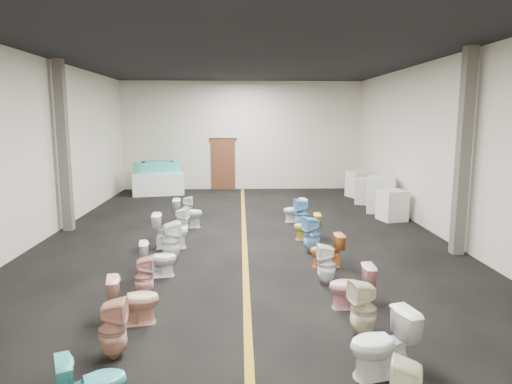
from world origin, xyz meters
TOP-DOWN VIEW (x-y plane):
  - floor at (0.00, 0.00)m, footprint 16.00×16.00m
  - ceiling at (0.00, 0.00)m, footprint 16.00×16.00m
  - wall_back at (0.00, 8.00)m, footprint 10.00×0.00m
  - wall_front at (0.00, -8.00)m, footprint 10.00×0.00m
  - wall_left at (-5.00, 0.00)m, footprint 0.00×16.00m
  - wall_right at (5.00, 0.00)m, footprint 0.00×16.00m
  - aisle_stripe at (0.00, 0.00)m, footprint 0.12×15.60m
  - back_door at (-0.80, 7.94)m, footprint 1.00×0.10m
  - door_frame at (-0.80, 7.95)m, footprint 1.15×0.08m
  - column_left at (-4.75, 1.00)m, footprint 0.25×0.25m
  - column_right at (4.75, -1.50)m, footprint 0.25×0.25m
  - display_table at (-3.34, 6.69)m, footprint 2.12×1.37m
  - bathtub at (-3.34, 6.69)m, footprint 1.81×1.01m
  - appliance_crate_a at (4.40, 1.86)m, footprint 0.85×0.85m
  - appliance_crate_b at (4.40, 3.04)m, footprint 1.01×1.01m
  - appliance_crate_c at (4.40, 4.50)m, footprint 1.02×1.02m
  - appliance_crate_d at (4.40, 5.90)m, footprint 0.88×0.88m
  - toilet_left_0 at (-1.61, -6.92)m, footprint 0.78×0.63m
  - toilet_left_1 at (-1.72, -5.77)m, footprint 0.39×0.38m
  - toilet_left_2 at (-1.68, -4.81)m, footprint 0.80×0.56m
  - toilet_left_3 at (-1.73, -3.78)m, footprint 0.38×0.37m
  - toilet_left_4 at (-1.67, -2.77)m, footprint 0.74×0.50m
  - toilet_left_5 at (-1.58, -1.84)m, footprint 0.52×0.52m
  - toilet_left_6 at (-1.72, -0.84)m, footprint 0.84×0.52m
  - toilet_left_7 at (-1.61, 0.20)m, footprint 0.41×0.40m
  - toilet_left_8 at (-1.55, 1.17)m, footprint 0.81×0.47m
  - toilet_left_9 at (-1.69, 2.17)m, footprint 0.32×0.31m
  - toilet_right_1 at (1.55, -6.31)m, footprint 0.87×0.63m
  - toilet_right_2 at (1.60, -5.31)m, footprint 0.43×0.43m
  - toilet_right_3 at (1.66, -4.37)m, footprint 0.71×0.41m
  - toilet_right_4 at (1.47, -3.28)m, footprint 0.36×0.35m
  - toilet_right_5 at (1.65, -2.33)m, footprint 0.71×0.44m
  - toilet_right_6 at (1.51, -1.33)m, footprint 0.48×0.47m
  - toilet_right_7 at (1.56, -0.24)m, footprint 0.66×0.38m
  - toilet_right_8 at (1.57, 0.77)m, footprint 0.46×0.45m
  - toilet_right_9 at (1.49, 1.75)m, footprint 0.74×0.52m

SIDE VIEW (x-z plane):
  - floor at x=0.00m, z-range 0.00..0.00m
  - aisle_stripe at x=0.00m, z-range 0.00..0.01m
  - toilet_right_7 at x=1.56m, z-range 0.00..0.67m
  - toilet_right_9 at x=1.49m, z-range 0.00..0.68m
  - toilet_right_5 at x=1.65m, z-range 0.00..0.69m
  - toilet_left_0 at x=-1.61m, z-range 0.00..0.69m
  - toilet_left_9 at x=-1.69m, z-range 0.00..0.70m
  - toilet_left_4 at x=-1.67m, z-range 0.00..0.70m
  - toilet_left_3 at x=-1.73m, z-range 0.00..0.71m
  - toilet_right_3 at x=1.66m, z-range 0.00..0.72m
  - toilet_left_7 at x=-1.61m, z-range 0.00..0.74m
  - toilet_left_2 at x=-1.68m, z-range 0.00..0.74m
  - toilet_right_4 at x=1.47m, z-range 0.00..0.75m
  - toilet_left_1 at x=-1.72m, z-range 0.00..0.78m
  - toilet_right_1 at x=1.55m, z-range 0.00..0.80m
  - toilet_right_2 at x=1.60m, z-range 0.00..0.81m
  - toilet_left_8 at x=-1.55m, z-range 0.00..0.81m
  - toilet_left_6 at x=-1.72m, z-range 0.00..0.83m
  - toilet_right_6 at x=1.51m, z-range 0.00..0.83m
  - toilet_left_5 at x=-1.58m, z-range 0.00..0.86m
  - toilet_right_8 at x=1.57m, z-range 0.00..0.86m
  - display_table at x=-3.34m, z-range 0.00..0.87m
  - appliance_crate_c at x=4.40m, z-range 0.00..0.89m
  - appliance_crate_a at x=4.40m, z-range 0.00..0.90m
  - appliance_crate_d at x=4.40m, z-range 0.00..0.98m
  - appliance_crate_b at x=4.40m, z-range 0.00..1.14m
  - back_door at x=-0.80m, z-range 0.00..2.10m
  - bathtub at x=-3.34m, z-range 0.79..1.34m
  - door_frame at x=-0.80m, z-range 2.07..2.17m
  - wall_back at x=0.00m, z-range -2.75..7.25m
  - wall_front at x=0.00m, z-range -2.75..7.25m
  - wall_left at x=-5.00m, z-range -5.75..10.25m
  - wall_right at x=5.00m, z-range -5.75..10.25m
  - column_left at x=-4.75m, z-range 0.00..4.50m
  - column_right at x=4.75m, z-range 0.00..4.50m
  - ceiling at x=0.00m, z-range 4.50..4.50m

